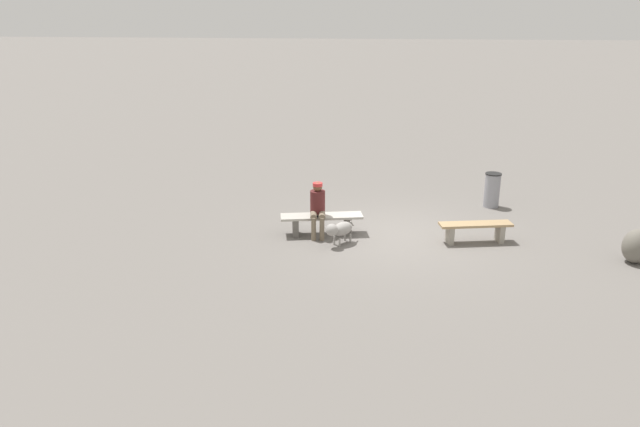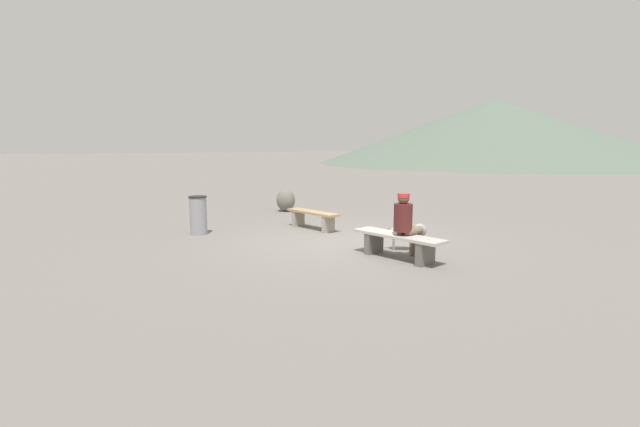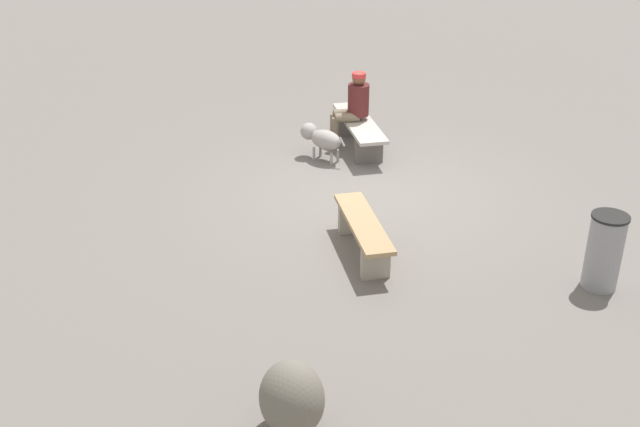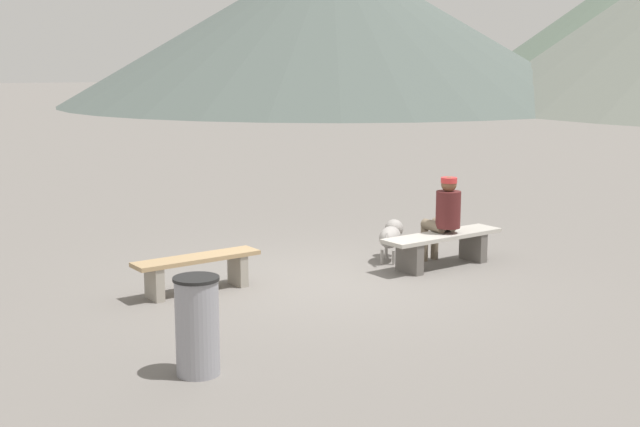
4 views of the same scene
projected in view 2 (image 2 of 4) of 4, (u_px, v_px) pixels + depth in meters
The scene contains 8 objects.
ground at pixel (344, 244), 10.21m from camera, with size 210.00×210.00×0.06m, color slate.
bench_left at pixel (313, 217), 11.75m from camera, with size 1.67×0.71×0.46m.
bench_right at pixel (398, 242), 8.71m from camera, with size 1.95×0.86×0.47m.
seated_person at pixel (406, 220), 8.63m from camera, with size 0.40×0.63×1.26m.
dog at pixel (407, 232), 9.41m from camera, with size 0.63×0.72×0.55m.
trash_bin at pixel (198, 215), 11.04m from camera, with size 0.42×0.42×0.92m.
boulder at pixel (286, 200), 14.83m from camera, with size 0.60×0.56×0.73m, color #6B665B.
distant_peak_1 at pixel (494, 131), 50.44m from camera, with size 37.96×37.96×6.90m, color #566656.
Camera 2 is at (8.45, -5.36, 2.15)m, focal length 26.04 mm.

